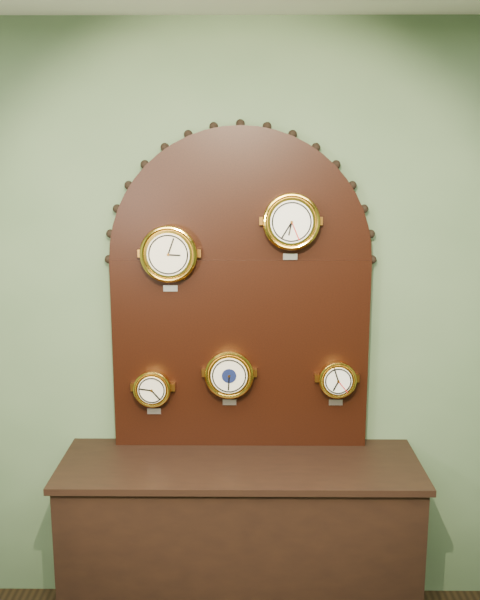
{
  "coord_description": "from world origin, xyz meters",
  "views": [
    {
      "loc": [
        0.02,
        -0.71,
        2.18
      ],
      "look_at": [
        0.0,
        2.25,
        1.58
      ],
      "focal_mm": 41.47,
      "sensor_mm": 36.0,
      "label": 1
    }
  ],
  "objects_px": {
    "arabic_clock": "(291,221)",
    "barometer": "(229,374)",
    "tide_clock": "(337,379)",
    "shop_counter": "(240,548)",
    "roman_clock": "(169,254)",
    "hygrometer": "(153,388)",
    "display_board": "(240,282)"
  },
  "relations": [
    {
      "from": "tide_clock",
      "to": "shop_counter",
      "type": "bearing_deg",
      "value": -161.13
    },
    {
      "from": "roman_clock",
      "to": "arabic_clock",
      "type": "bearing_deg",
      "value": 0.01
    },
    {
      "from": "hygrometer",
      "to": "barometer",
      "type": "height_order",
      "value": "barometer"
    },
    {
      "from": "display_board",
      "to": "hygrometer",
      "type": "xyz_separation_m",
      "value": [
        -0.41,
        -0.07,
        -0.5
      ]
    },
    {
      "from": "shop_counter",
      "to": "barometer",
      "type": "height_order",
      "value": "barometer"
    },
    {
      "from": "shop_counter",
      "to": "hygrometer",
      "type": "distance_m",
      "value": 0.85
    },
    {
      "from": "roman_clock",
      "to": "shop_counter",
      "type": "bearing_deg",
      "value": -25.43
    },
    {
      "from": "arabic_clock",
      "to": "barometer",
      "type": "height_order",
      "value": "arabic_clock"
    },
    {
      "from": "arabic_clock",
      "to": "tide_clock",
      "type": "bearing_deg",
      "value": 0.53
    },
    {
      "from": "tide_clock",
      "to": "roman_clock",
      "type": "bearing_deg",
      "value": -179.84
    },
    {
      "from": "barometer",
      "to": "display_board",
      "type": "bearing_deg",
      "value": 52.52
    },
    {
      "from": "shop_counter",
      "to": "display_board",
      "type": "distance_m",
      "value": 1.25
    },
    {
      "from": "display_board",
      "to": "tide_clock",
      "type": "distance_m",
      "value": 0.64
    },
    {
      "from": "shop_counter",
      "to": "roman_clock",
      "type": "bearing_deg",
      "value": 154.57
    },
    {
      "from": "arabic_clock",
      "to": "barometer",
      "type": "relative_size",
      "value": 1.09
    },
    {
      "from": "roman_clock",
      "to": "hygrometer",
      "type": "relative_size",
      "value": 1.35
    },
    {
      "from": "shop_counter",
      "to": "hygrometer",
      "type": "bearing_deg",
      "value": 159.38
    },
    {
      "from": "roman_clock",
      "to": "tide_clock",
      "type": "distance_m",
      "value": 0.97
    },
    {
      "from": "display_board",
      "to": "tide_clock",
      "type": "relative_size",
      "value": 6.73
    },
    {
      "from": "hygrometer",
      "to": "arabic_clock",
      "type": "bearing_deg",
      "value": -0.19
    },
    {
      "from": "shop_counter",
      "to": "roman_clock",
      "type": "distance_m",
      "value": 1.41
    },
    {
      "from": "hygrometer",
      "to": "barometer",
      "type": "bearing_deg",
      "value": -0.25
    },
    {
      "from": "shop_counter",
      "to": "roman_clock",
      "type": "xyz_separation_m",
      "value": [
        -0.32,
        0.15,
        1.37
      ]
    },
    {
      "from": "shop_counter",
      "to": "barometer",
      "type": "distance_m",
      "value": 0.82
    },
    {
      "from": "roman_clock",
      "to": "barometer",
      "type": "xyz_separation_m",
      "value": [
        0.27,
        0.0,
        -0.56
      ]
    },
    {
      "from": "display_board",
      "to": "shop_counter",
      "type": "bearing_deg",
      "value": -90.0
    },
    {
      "from": "arabic_clock",
      "to": "hygrometer",
      "type": "bearing_deg",
      "value": 179.81
    },
    {
      "from": "display_board",
      "to": "arabic_clock",
      "type": "distance_m",
      "value": 0.37
    },
    {
      "from": "shop_counter",
      "to": "arabic_clock",
      "type": "bearing_deg",
      "value": 33.93
    },
    {
      "from": "display_board",
      "to": "hygrometer",
      "type": "height_order",
      "value": "display_board"
    },
    {
      "from": "roman_clock",
      "to": "arabic_clock",
      "type": "relative_size",
      "value": 1.01
    },
    {
      "from": "shop_counter",
      "to": "display_board",
      "type": "xyz_separation_m",
      "value": [
        0.0,
        0.22,
        1.23
      ]
    }
  ]
}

